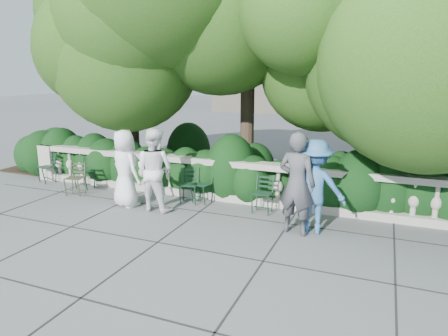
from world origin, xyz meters
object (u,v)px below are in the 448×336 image
at_px(chair_weathered, 73,197).
at_px(person_woman_grey, 297,184).
at_px(person_businessman, 125,168).
at_px(chair_d, 188,205).
at_px(chair_b, 82,189).
at_px(person_casual_man, 154,170).
at_px(chair_a, 43,183).
at_px(chair_c, 199,204).
at_px(chair_e, 260,215).
at_px(person_older_blue, 315,187).

bearing_deg(chair_weathered, person_woman_grey, -15.35).
bearing_deg(person_businessman, chair_d, -132.19).
height_order(chair_b, person_casual_man, person_casual_man).
relative_size(chair_a, chair_b, 1.00).
xyz_separation_m(chair_a, person_woman_grey, (7.32, -0.89, 0.99)).
height_order(chair_d, chair_weathered, same).
xyz_separation_m(chair_c, person_woman_grey, (2.48, -0.89, 0.99)).
distance_m(chair_c, chair_weathered, 3.22).
relative_size(chair_e, person_older_blue, 0.46).
relative_size(chair_a, chair_weathered, 1.00).
bearing_deg(person_woman_grey, person_businessman, 8.94).
bearing_deg(chair_d, chair_c, 23.30).
xyz_separation_m(chair_weathered, person_casual_man, (2.42, -0.04, 0.92)).
xyz_separation_m(chair_b, person_casual_man, (2.67, -0.63, 0.92)).
relative_size(chair_d, person_businessman, 0.47).
distance_m(chair_weathered, person_older_blue, 6.00).
bearing_deg(chair_weathered, person_businessman, -15.55).
bearing_deg(person_woman_grey, person_casual_man, 7.89).
xyz_separation_m(person_woman_grey, person_older_blue, (0.31, 0.20, -0.08)).
relative_size(chair_d, person_woman_grey, 0.43).
bearing_deg(person_older_blue, person_woman_grey, 30.80).
bearing_deg(chair_a, person_older_blue, 14.80).
bearing_deg(chair_d, chair_a, 164.97).
distance_m(chair_b, chair_e, 4.96).
xyz_separation_m(chair_b, chair_d, (3.19, -0.07, 0.00)).
relative_size(person_businessman, person_woman_grey, 0.90).
distance_m(person_woman_grey, person_older_blue, 0.37).
xyz_separation_m(chair_b, person_older_blue, (6.18, -0.61, 0.90)).
bearing_deg(person_casual_man, chair_b, -9.16).
relative_size(person_businessman, person_casual_man, 0.96).
height_order(chair_c, person_casual_man, person_casual_man).
xyz_separation_m(person_woman_grey, person_casual_man, (-3.21, 0.19, -0.06)).
bearing_deg(person_older_blue, chair_d, -12.73).
distance_m(chair_b, person_businessman, 2.21).
xyz_separation_m(chair_c, chair_d, (-0.21, -0.15, 0.00)).
distance_m(chair_a, chair_b, 1.44).
bearing_deg(chair_d, person_casual_man, -146.50).
relative_size(chair_d, person_casual_man, 0.46).
xyz_separation_m(chair_a, chair_c, (4.84, 0.00, 0.00)).
distance_m(person_woman_grey, person_casual_man, 3.22).
distance_m(chair_e, person_businessman, 3.23).
bearing_deg(person_woman_grey, chair_b, 3.30).
xyz_separation_m(chair_b, chair_weathered, (0.25, -0.59, 0.00)).
bearing_deg(chair_a, person_casual_man, 10.21).
height_order(chair_d, chair_e, same).
distance_m(chair_b, chair_c, 3.40).
bearing_deg(person_woman_grey, chair_d, -4.26).
xyz_separation_m(chair_a, person_older_blue, (7.62, -0.69, 0.90)).
xyz_separation_m(chair_e, chair_weathered, (-4.71, -0.49, 0.00)).
xyz_separation_m(chair_d, person_woman_grey, (2.68, -0.74, 0.99)).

